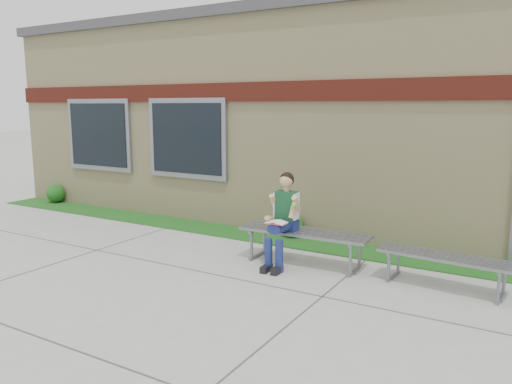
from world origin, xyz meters
The scene contains 8 objects.
ground centered at (0.00, 0.00, 0.00)m, with size 80.00×80.00×0.00m, color #9E9E99.
grass_strip centered at (0.00, 2.60, 0.01)m, with size 16.00×0.80×0.02m, color #124715.
school_building centered at (0.00, 5.99, 2.10)m, with size 16.20×6.22×4.20m.
bench_left centered at (0.25, 1.58, 0.39)m, with size 1.98×0.61×0.51m.
bench_right centered at (2.25, 1.58, 0.34)m, with size 1.73×0.62×0.44m.
girl centered at (-0.01, 1.37, 0.74)m, with size 0.48×0.79×1.38m.
shrub_west centered at (-6.99, 2.85, 0.24)m, with size 0.44×0.44×0.44m, color #124715.
shrub_mid centered at (-0.57, 2.85, 0.22)m, with size 0.40×0.40×0.40m, color #124715.
Camera 1 is at (3.27, -5.00, 2.35)m, focal length 35.00 mm.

